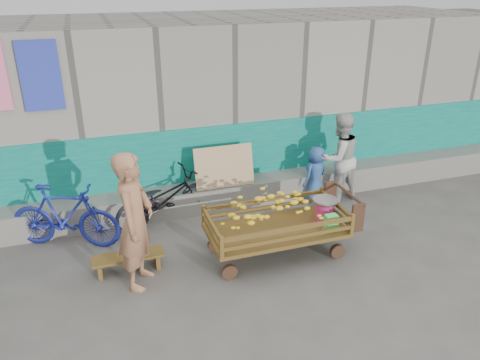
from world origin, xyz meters
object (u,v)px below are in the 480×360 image
object	(u,v)px
bicycle_dark	(164,199)
bench	(128,259)
woman	(339,158)
bicycle_blue	(65,216)
vendor_man	(135,221)
child	(315,174)
banana_cart	(274,218)

from	to	relation	value
bicycle_dark	bench	bearing A→B (deg)	129.36
bench	woman	xyz separation A→B (m)	(3.77, 1.06, 0.62)
woman	bicycle_blue	distance (m)	4.57
vendor_man	woman	size ratio (longest dim) A/B	1.15
vendor_man	bicycle_dark	xyz separation A→B (m)	(0.58, 1.46, -0.47)
child	bicycle_blue	world-z (taller)	child
banana_cart	bicycle_blue	distance (m)	3.05
child	bicycle_blue	size ratio (longest dim) A/B	0.63
woman	bicycle_blue	world-z (taller)	woman
bench	bicycle_blue	bearing A→B (deg)	130.12
vendor_man	child	distance (m)	3.58
vendor_man	child	bearing A→B (deg)	-41.22
bicycle_dark	bicycle_blue	world-z (taller)	bicycle_blue
vendor_man	bicycle_dark	world-z (taller)	vendor_man
bicycle_dark	woman	bearing A→B (deg)	-109.82
vendor_man	bench	bearing A→B (deg)	45.33
vendor_man	bicycle_blue	size ratio (longest dim) A/B	1.12
banana_cart	bicycle_dark	world-z (taller)	banana_cart
vendor_man	bicycle_blue	xyz separation A→B (m)	(-0.90, 1.26, -0.42)
bench	child	bearing A→B (deg)	18.47
bicycle_dark	banana_cart	bearing A→B (deg)	-155.44
bicycle_dark	vendor_man	bearing A→B (deg)	139.63
vendor_man	bicycle_dark	size ratio (longest dim) A/B	1.08
vendor_man	bicycle_blue	bearing A→B (deg)	60.43
child	bench	bearing A→B (deg)	-5.79
banana_cart	child	size ratio (longest dim) A/B	2.07
woman	child	distance (m)	0.50
bicycle_dark	bicycle_blue	distance (m)	1.50
bench	woman	distance (m)	3.97
banana_cart	woman	bearing A→B (deg)	37.32
banana_cart	bicycle_dark	size ratio (longest dim) A/B	1.25
banana_cart	bench	world-z (taller)	banana_cart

